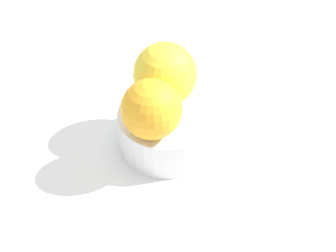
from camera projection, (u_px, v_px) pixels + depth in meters
ground_plane at (168, 148)px, 68.42cm from camera, size 110.00×110.00×2.00cm
fruit_bowl at (168, 130)px, 66.04cm from camera, size 13.30×13.30×5.34cm
orange_in_bowl_0 at (163, 74)px, 63.55cm from camera, size 8.36×8.36×8.36cm
orange_in_bowl_1 at (151, 109)px, 59.08cm from camera, size 7.49×7.49×7.49cm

